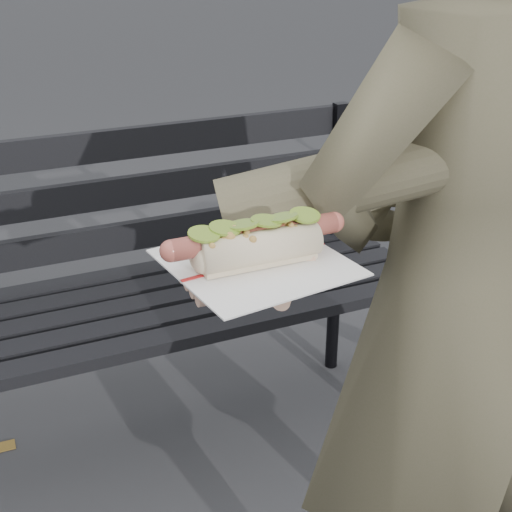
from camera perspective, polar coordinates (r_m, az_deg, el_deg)
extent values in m
cylinder|color=black|center=(2.07, 10.88, -8.27)|extent=(0.04, 0.04, 0.45)
cylinder|color=black|center=(2.31, 6.25, -4.05)|extent=(0.04, 0.04, 0.45)
cube|color=black|center=(1.68, -7.71, -6.81)|extent=(1.50, 0.07, 0.03)
cube|color=black|center=(1.76, -8.55, -5.36)|extent=(1.50, 0.07, 0.03)
cube|color=black|center=(1.83, -9.31, -4.02)|extent=(1.50, 0.07, 0.03)
cube|color=black|center=(1.91, -10.01, -2.79)|extent=(1.50, 0.07, 0.03)
cube|color=black|center=(1.99, -10.65, -1.66)|extent=(1.50, 0.07, 0.03)
cube|color=black|center=(2.14, 6.55, 6.60)|extent=(0.04, 0.03, 0.42)
cube|color=black|center=(1.97, -11.11, 1.43)|extent=(1.50, 0.02, 0.08)
cube|color=black|center=(1.92, -11.43, 4.96)|extent=(1.50, 0.02, 0.08)
cube|color=black|center=(1.88, -11.77, 8.67)|extent=(1.50, 0.02, 0.08)
imported|color=#4D4B33|center=(1.17, 15.62, -4.33)|extent=(0.61, 0.43, 1.59)
cylinder|color=#4D4B33|center=(0.98, 11.57, 6.92)|extent=(0.51, 0.23, 0.19)
cylinder|color=#D8A384|center=(0.84, 2.22, -0.49)|extent=(0.09, 0.08, 0.07)
ellipsoid|color=#D8A384|center=(0.82, 0.00, -1.57)|extent=(0.10, 0.12, 0.03)
cylinder|color=#D8A384|center=(0.78, -2.83, -3.09)|extent=(0.06, 0.02, 0.02)
cylinder|color=#D8A384|center=(0.80, -3.35, -2.46)|extent=(0.06, 0.02, 0.02)
cylinder|color=#D8A384|center=(0.81, -3.84, -1.85)|extent=(0.06, 0.02, 0.02)
cylinder|color=#D8A384|center=(0.83, -4.31, -1.27)|extent=(0.06, 0.02, 0.02)
cylinder|color=#D8A384|center=(0.78, 2.28, -2.99)|extent=(0.04, 0.05, 0.02)
cube|color=white|center=(0.82, 0.00, -0.51)|extent=(0.21, 0.21, 0.00)
cube|color=#B21E1E|center=(0.82, 0.00, -0.41)|extent=(0.19, 0.03, 0.00)
cylinder|color=#B05143|center=(0.80, 0.00, 1.61)|extent=(0.20, 0.03, 0.02)
sphere|color=#B05143|center=(0.77, -6.83, 0.40)|extent=(0.02, 0.03, 0.02)
sphere|color=#B05143|center=(0.84, 6.25, 2.70)|extent=(0.03, 0.03, 0.02)
sphere|color=#9E6B2D|center=(0.77, -2.10, 1.47)|extent=(0.01, 0.01, 0.01)
sphere|color=#9E6B2D|center=(0.79, -3.66, 1.76)|extent=(0.01, 0.01, 0.01)
sphere|color=#9E6B2D|center=(0.78, -0.75, 1.88)|extent=(0.01, 0.01, 0.01)
sphere|color=#9E6B2D|center=(0.79, -2.22, 1.36)|extent=(0.01, 0.01, 0.01)
sphere|color=#9E6B2D|center=(0.76, -3.54, 0.80)|extent=(0.01, 0.01, 0.01)
sphere|color=#9E6B2D|center=(0.83, 3.74, 2.61)|extent=(0.01, 0.01, 0.01)
sphere|color=#9E6B2D|center=(0.79, 0.88, 1.48)|extent=(0.01, 0.01, 0.01)
sphere|color=#9E6B2D|center=(0.81, 3.19, 1.98)|extent=(0.01, 0.01, 0.01)
sphere|color=#9E6B2D|center=(0.77, -2.59, 1.18)|extent=(0.01, 0.01, 0.01)
sphere|color=#9E6B2D|center=(0.78, 0.04, 1.33)|extent=(0.01, 0.01, 0.01)
sphere|color=#9E6B2D|center=(0.79, -3.44, 1.79)|extent=(0.01, 0.01, 0.01)
sphere|color=#9E6B2D|center=(0.81, 2.42, 2.60)|extent=(0.01, 0.01, 0.01)
sphere|color=#9E6B2D|center=(0.77, -2.89, 1.04)|extent=(0.01, 0.01, 0.01)
sphere|color=#9E6B2D|center=(0.79, -1.71, 2.08)|extent=(0.01, 0.01, 0.01)
sphere|color=#9E6B2D|center=(0.77, -0.25, 1.34)|extent=(0.01, 0.01, 0.01)
sphere|color=#9E6B2D|center=(0.78, -0.85, 1.31)|extent=(0.01, 0.01, 0.01)
sphere|color=#9E6B2D|center=(0.80, 2.82, 2.44)|extent=(0.01, 0.01, 0.01)
sphere|color=#9E6B2D|center=(0.80, -0.90, 2.20)|extent=(0.01, 0.01, 0.01)
sphere|color=#9E6B2D|center=(0.81, 3.83, 1.89)|extent=(0.01, 0.01, 0.01)
sphere|color=#9E6B2D|center=(0.82, 1.05, 2.64)|extent=(0.01, 0.01, 0.01)
sphere|color=#9E6B2D|center=(0.81, 4.08, 1.97)|extent=(0.01, 0.01, 0.01)
sphere|color=#9E6B2D|center=(0.81, 2.02, 2.62)|extent=(0.01, 0.01, 0.01)
cylinder|color=olive|center=(0.77, -4.17, 1.76)|extent=(0.04, 0.04, 0.01)
cylinder|color=olive|center=(0.79, -2.49, 2.25)|extent=(0.04, 0.04, 0.01)
cylinder|color=olive|center=(0.79, -1.03, 2.53)|extent=(0.04, 0.04, 0.01)
cylinder|color=olive|center=(0.80, 0.85, 2.84)|extent=(0.04, 0.04, 0.01)
cylinder|color=olive|center=(0.81, 2.12, 3.11)|extent=(0.04, 0.04, 0.01)
cylinder|color=olive|center=(0.82, 3.93, 3.29)|extent=(0.04, 0.04, 0.01)
cube|color=brown|center=(2.30, 13.99, -11.49)|extent=(0.08, 0.08, 0.00)
cube|color=brown|center=(3.31, 6.33, 1.18)|extent=(0.08, 0.06, 0.00)
cube|color=brown|center=(2.88, -5.07, -2.73)|extent=(0.10, 0.09, 0.00)
cube|color=brown|center=(2.18, 19.62, -14.75)|extent=(0.05, 0.05, 0.00)
cube|color=brown|center=(2.21, -19.50, -14.16)|extent=(0.06, 0.04, 0.00)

